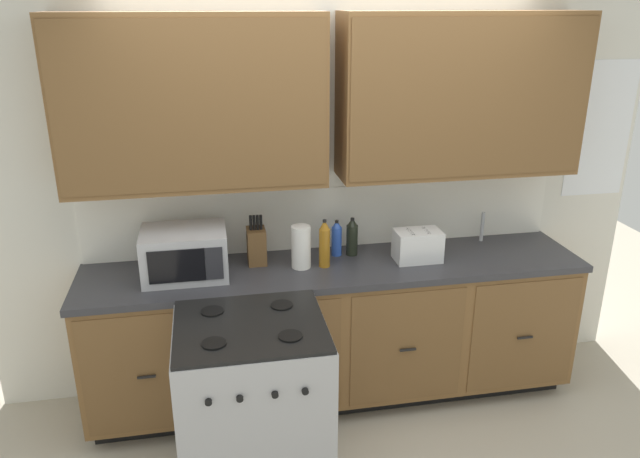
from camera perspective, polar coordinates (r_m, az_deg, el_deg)
The scene contains 12 objects.
ground_plane at distance 3.95m, azimuth 2.28°, elevation -17.70°, with size 8.00×8.00×0.00m, color #B2A893.
wall_unit at distance 3.67m, azimuth 0.95°, elevation 8.40°, with size 4.22×0.40×2.46m.
counter_run at distance 3.92m, azimuth 1.44°, elevation -9.48°, with size 3.05×0.64×0.94m.
stove_range at distance 3.34m, azimuth -6.22°, elevation -15.84°, with size 0.76×0.68×0.95m.
microwave at distance 3.60m, azimuth -12.49°, elevation -2.21°, with size 0.48×0.37×0.28m.
toaster at distance 3.79m, azimuth 9.08°, elevation -1.52°, with size 0.28×0.18×0.19m.
knife_block at distance 3.72m, azimuth -5.93°, elevation -1.52°, with size 0.11×0.14×0.31m.
sink_faucet at distance 4.19m, azimuth 14.88°, elevation 0.23°, with size 0.02×0.02×0.20m, color #B2B5BA.
paper_towel_roll at distance 3.64m, azimuth -1.78°, elevation -1.67°, with size 0.12×0.12×0.26m, color white.
bottle_blue at distance 3.81m, azimuth 1.56°, elevation -0.86°, with size 0.06×0.06×0.23m.
bottle_amber at distance 3.64m, azimuth 0.42°, elevation -1.39°, with size 0.07×0.07×0.30m.
bottle_dark at distance 3.82m, azimuth 3.00°, elevation -0.73°, with size 0.07×0.07×0.24m.
Camera 1 is at (-0.72, -3.02, 2.44)m, focal length 34.35 mm.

